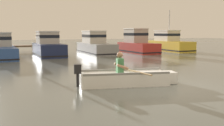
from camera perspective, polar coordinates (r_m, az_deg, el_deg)
The scene contains 7 objects.
ground_plane at distance 9.22m, azimuth 9.41°, elevation -5.09°, with size 120.00×120.00×0.00m, color slate.
rowboat_with_person at distance 9.38m, azimuth 3.04°, elevation -3.24°, with size 3.70×2.11×1.19m.
moored_boat_blue at distance 21.22m, azimuth -23.36°, elevation 3.03°, with size 2.18×6.86×3.66m.
moored_boat_navy at distance 21.15m, azimuth -13.77°, elevation 3.50°, with size 1.97×4.52×1.98m.
moored_boat_grey at distance 23.21m, azimuth -3.73°, elevation 3.96°, with size 2.08×5.99×2.02m.
moored_boat_red at distance 24.16m, azimuth 5.54°, elevation 4.23°, with size 2.03×4.76×2.25m.
moored_boat_yellow at distance 26.99m, azimuth 12.33°, elevation 4.29°, with size 2.03×5.68×4.08m.
Camera 1 is at (-5.00, -7.51, 1.88)m, focal length 41.70 mm.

